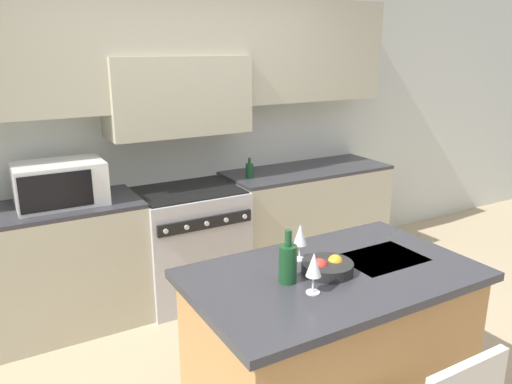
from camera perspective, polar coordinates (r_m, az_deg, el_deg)
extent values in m
cube|color=silver|center=(4.24, -9.92, 7.02)|extent=(10.00, 0.06, 2.70)
cube|color=#B2AD93|center=(4.00, -9.34, 15.49)|extent=(3.91, 0.34, 0.85)
cube|color=#B2AD93|center=(3.99, -8.96, 10.83)|extent=(1.11, 0.40, 0.60)
cube|color=#B2AD93|center=(3.93, -24.01, -8.59)|extent=(1.54, 0.62, 0.92)
cube|color=#333338|center=(3.77, -24.83, -2.04)|extent=(1.54, 0.62, 0.03)
cube|color=#B2AD93|center=(4.72, 5.73, -3.09)|extent=(1.54, 0.62, 0.92)
cube|color=#333338|center=(4.58, 5.90, 2.50)|extent=(1.54, 0.62, 0.03)
cube|color=#B7B7BC|center=(4.16, -7.58, -5.90)|extent=(0.83, 0.66, 0.91)
cube|color=black|center=(4.01, -7.83, 0.21)|extent=(0.79, 0.61, 0.01)
cube|color=black|center=(3.76, -5.74, -3.54)|extent=(0.76, 0.02, 0.09)
cylinder|color=silver|center=(3.64, -10.30, -4.42)|extent=(0.04, 0.02, 0.04)
cylinder|color=silver|center=(3.69, -7.95, -4.00)|extent=(0.04, 0.02, 0.04)
cylinder|color=silver|center=(3.75, -5.66, -3.59)|extent=(0.04, 0.02, 0.04)
cylinder|color=silver|center=(3.82, -3.45, -3.19)|extent=(0.04, 0.02, 0.04)
cylinder|color=silver|center=(3.89, -1.33, -2.80)|extent=(0.04, 0.02, 0.04)
cube|color=silver|center=(3.75, -21.49, 0.91)|extent=(0.59, 0.40, 0.30)
cube|color=black|center=(3.55, -21.82, 0.04)|extent=(0.46, 0.01, 0.25)
cube|color=#B7844C|center=(2.87, 8.42, -17.50)|extent=(1.41, 0.84, 0.86)
cube|color=#333338|center=(2.65, 8.83, -9.37)|extent=(1.50, 0.91, 0.04)
cube|color=#2D2D30|center=(2.85, 14.21, -7.42)|extent=(0.44, 0.32, 0.01)
cylinder|color=#B2B2B7|center=(2.98, 11.69, -6.13)|extent=(0.02, 0.02, 0.00)
cylinder|color=#194723|center=(2.47, 3.65, -8.21)|extent=(0.09, 0.09, 0.19)
cylinder|color=#194723|center=(2.41, 3.71, -5.28)|extent=(0.03, 0.03, 0.08)
cylinder|color=white|center=(2.41, 6.51, -11.32)|extent=(0.07, 0.07, 0.01)
cylinder|color=white|center=(2.39, 6.54, -10.38)|extent=(0.01, 0.01, 0.08)
cone|color=white|center=(2.35, 6.62, -8.21)|extent=(0.07, 0.07, 0.12)
cylinder|color=white|center=(2.75, 4.99, -7.65)|extent=(0.07, 0.07, 0.01)
cylinder|color=white|center=(2.73, 5.02, -6.81)|extent=(0.01, 0.01, 0.08)
cone|color=white|center=(2.70, 5.07, -4.86)|extent=(0.07, 0.07, 0.12)
cylinder|color=black|center=(2.61, 8.15, -8.53)|extent=(0.27, 0.27, 0.06)
sphere|color=red|center=(2.57, 7.27, -8.42)|extent=(0.08, 0.08, 0.08)
sphere|color=gold|center=(2.63, 9.05, -7.91)|extent=(0.08, 0.08, 0.08)
cylinder|color=#194723|center=(4.23, -0.75, 2.47)|extent=(0.07, 0.07, 0.12)
cylinder|color=#194723|center=(4.21, -0.75, 3.60)|extent=(0.03, 0.03, 0.05)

